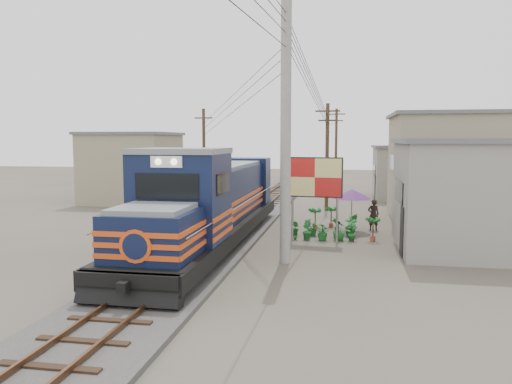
% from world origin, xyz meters
% --- Properties ---
extents(ground, '(120.00, 120.00, 0.00)m').
position_xyz_m(ground, '(0.00, 0.00, 0.00)').
color(ground, '#473F35').
rests_on(ground, ground).
extents(ballast, '(3.60, 70.00, 0.16)m').
position_xyz_m(ballast, '(0.00, 10.00, 0.08)').
color(ballast, '#595651').
rests_on(ballast, ground).
extents(track, '(1.15, 70.00, 0.12)m').
position_xyz_m(track, '(0.00, 10.00, 0.26)').
color(track, '#51331E').
rests_on(track, ground).
extents(locomotive, '(3.13, 17.06, 4.23)m').
position_xyz_m(locomotive, '(0.00, 1.68, 1.82)').
color(locomotive, black).
rests_on(locomotive, ground).
extents(utility_pole_main, '(0.40, 0.40, 10.00)m').
position_xyz_m(utility_pole_main, '(3.50, -0.50, 5.00)').
color(utility_pole_main, '#9E9B93').
rests_on(utility_pole_main, ground).
extents(wooden_pole_mid, '(1.60, 0.24, 7.00)m').
position_xyz_m(wooden_pole_mid, '(4.50, 14.00, 3.68)').
color(wooden_pole_mid, '#4C3826').
rests_on(wooden_pole_mid, ground).
extents(wooden_pole_far, '(1.60, 0.24, 7.50)m').
position_xyz_m(wooden_pole_far, '(4.80, 28.00, 3.93)').
color(wooden_pole_far, '#4C3826').
rests_on(wooden_pole_far, ground).
extents(wooden_pole_left, '(1.60, 0.24, 7.00)m').
position_xyz_m(wooden_pole_left, '(-5.00, 18.00, 3.68)').
color(wooden_pole_left, '#4C3826').
rests_on(wooden_pole_left, ground).
extents(power_lines, '(9.65, 19.00, 3.30)m').
position_xyz_m(power_lines, '(-0.14, 8.49, 7.56)').
color(power_lines, black).
rests_on(power_lines, ground).
extents(shophouse_front, '(7.35, 6.30, 4.70)m').
position_xyz_m(shophouse_front, '(11.50, 3.00, 2.36)').
color(shophouse_front, gray).
rests_on(shophouse_front, ground).
extents(shophouse_mid, '(8.40, 7.35, 6.20)m').
position_xyz_m(shophouse_mid, '(12.50, 12.00, 3.11)').
color(shophouse_mid, gray).
rests_on(shophouse_mid, ground).
extents(shophouse_back, '(6.30, 6.30, 4.20)m').
position_xyz_m(shophouse_back, '(11.00, 22.00, 2.11)').
color(shophouse_back, gray).
rests_on(shophouse_back, ground).
extents(shophouse_left, '(6.30, 6.30, 5.20)m').
position_xyz_m(shophouse_left, '(-10.00, 16.00, 2.61)').
color(shophouse_left, gray).
rests_on(shophouse_left, ground).
extents(billboard, '(2.50, 0.43, 3.87)m').
position_xyz_m(billboard, '(4.35, 3.60, 2.87)').
color(billboard, '#99999E').
rests_on(billboard, ground).
extents(market_umbrella, '(2.30, 2.30, 2.17)m').
position_xyz_m(market_umbrella, '(6.05, 6.61, 1.90)').
color(market_umbrella, black).
rests_on(market_umbrella, ground).
extents(vendor, '(0.64, 0.46, 1.61)m').
position_xyz_m(vendor, '(7.16, 7.13, 0.80)').
color(vendor, black).
rests_on(vendor, ground).
extents(plant_nursery, '(3.31, 1.99, 1.14)m').
position_xyz_m(plant_nursery, '(5.01, 4.49, 0.46)').
color(plant_nursery, '#1C6426').
rests_on(plant_nursery, ground).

